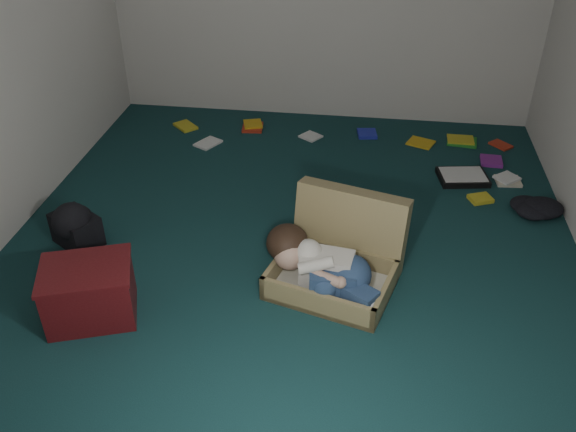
# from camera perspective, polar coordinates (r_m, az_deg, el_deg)

# --- Properties ---
(floor) EXTENTS (4.50, 4.50, 0.00)m
(floor) POSITION_cam_1_polar(r_m,az_deg,el_deg) (4.30, 0.27, -2.79)
(floor) COLOR #133536
(floor) RESTS_ON ground
(wall_front) EXTENTS (4.50, 0.00, 4.50)m
(wall_front) POSITION_cam_1_polar(r_m,az_deg,el_deg) (1.78, -9.51, -11.68)
(wall_front) COLOR silver
(wall_front) RESTS_ON ground
(suitcase) EXTENTS (0.92, 0.90, 0.55)m
(suitcase) POSITION_cam_1_polar(r_m,az_deg,el_deg) (3.95, 4.83, -3.80)
(suitcase) COLOR #998754
(suitcase) RESTS_ON floor
(person) EXTENTS (0.75, 0.54, 0.34)m
(person) POSITION_cam_1_polar(r_m,az_deg,el_deg) (3.79, 3.16, -4.67)
(person) COLOR silver
(person) RESTS_ON suitcase
(maroon_bin) EXTENTS (0.63, 0.56, 0.36)m
(maroon_bin) POSITION_cam_1_polar(r_m,az_deg,el_deg) (3.82, -18.09, -6.78)
(maroon_bin) COLOR #4E1013
(maroon_bin) RESTS_ON floor
(backpack) EXTENTS (0.52, 0.50, 0.25)m
(backpack) POSITION_cam_1_polar(r_m,az_deg,el_deg) (4.51, -19.20, -1.10)
(backpack) COLOR black
(backpack) RESTS_ON floor
(clothing_pile) EXTENTS (0.45, 0.38, 0.13)m
(clothing_pile) POSITION_cam_1_polar(r_m,az_deg,el_deg) (4.92, 21.34, 0.70)
(clothing_pile) COLOR black
(clothing_pile) RESTS_ON floor
(paper_tray) EXTENTS (0.44, 0.36, 0.06)m
(paper_tray) POSITION_cam_1_polar(r_m,az_deg,el_deg) (5.27, 16.03, 3.54)
(paper_tray) COLOR black
(paper_tray) RESTS_ON floor
(book_scatter) EXTENTS (3.20, 1.29, 0.02)m
(book_scatter) POSITION_cam_1_polar(r_m,az_deg,el_deg) (5.62, 8.22, 6.35)
(book_scatter) COLOR gold
(book_scatter) RESTS_ON floor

